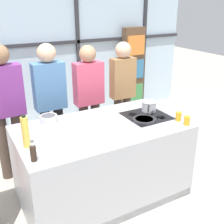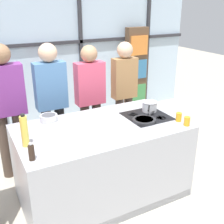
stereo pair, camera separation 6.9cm
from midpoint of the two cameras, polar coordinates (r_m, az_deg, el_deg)
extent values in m
plane|color=#BCB29E|center=(3.68, -1.34, -16.18)|extent=(18.00, 18.00, 0.00)
cube|color=silver|center=(5.34, -13.96, 11.81)|extent=(6.40, 0.04, 2.80)
cube|color=#2D2D33|center=(5.27, -13.95, 13.23)|extent=(6.40, 0.06, 0.06)
cube|color=#2D2D33|center=(5.53, -5.95, 12.64)|extent=(0.06, 0.06, 2.80)
cube|color=#2D2D33|center=(6.26, 7.52, 13.63)|extent=(0.06, 0.06, 2.80)
cube|color=brown|center=(6.06, 5.21, 8.46)|extent=(0.47, 0.16, 1.76)
cube|color=#3D8447|center=(6.11, 5.53, 3.76)|extent=(0.40, 0.03, 0.39)
cube|color=teal|center=(5.97, 5.72, 8.60)|extent=(0.40, 0.03, 0.39)
cube|color=orange|center=(5.88, 5.90, 13.29)|extent=(0.40, 0.03, 0.39)
cube|color=#A8AAB2|center=(3.41, -1.41, -9.98)|extent=(1.92, 1.09, 0.93)
cube|color=black|center=(3.49, 7.65, -0.91)|extent=(0.52, 0.52, 0.01)
cube|color=black|center=(3.29, 3.10, -20.48)|extent=(1.88, 0.03, 0.10)
cylinder|color=#38383D|center=(3.33, 7.13, -2.00)|extent=(0.13, 0.13, 0.01)
cylinder|color=#38383D|center=(3.47, 10.52, -1.20)|extent=(0.13, 0.13, 0.01)
cylinder|color=#38383D|center=(3.52, 4.82, -0.57)|extent=(0.13, 0.13, 0.01)
cylinder|color=#38383D|center=(3.66, 8.12, 0.13)|extent=(0.13, 0.13, 0.01)
cylinder|color=#47382D|center=(4.04, -17.53, -6.05)|extent=(0.15, 0.15, 0.90)
cylinder|color=#47382D|center=(4.02, -20.41, -6.59)|extent=(0.15, 0.15, 0.90)
cube|color=#7A3384|center=(3.74, -20.39, 4.18)|extent=(0.46, 0.21, 0.65)
sphere|color=#8C6647|center=(3.64, -21.31, 10.91)|extent=(0.25, 0.25, 0.25)
cylinder|color=black|center=(4.16, -9.85, -4.61)|extent=(0.13, 0.13, 0.88)
cylinder|color=black|center=(4.11, -12.36, -5.13)|extent=(0.13, 0.13, 0.88)
cube|color=#4C7AAD|center=(3.86, -11.90, 5.25)|extent=(0.42, 0.19, 0.63)
sphere|color=#D8AD8C|center=(3.76, -12.42, 11.69)|extent=(0.25, 0.25, 0.25)
cylinder|color=#47382D|center=(4.35, -2.64, -3.28)|extent=(0.13, 0.13, 0.85)
cylinder|color=#47382D|center=(4.28, -4.93, -3.78)|extent=(0.13, 0.13, 0.85)
cube|color=#DB4C6B|center=(4.06, -4.03, 5.83)|extent=(0.42, 0.19, 0.61)
sphere|color=tan|center=(3.96, -4.19, 11.73)|extent=(0.24, 0.24, 0.24)
cylinder|color=#47382D|center=(4.60, 3.75, -1.85)|extent=(0.12, 0.12, 0.85)
cylinder|color=#47382D|center=(4.52, 1.89, -2.26)|extent=(0.12, 0.12, 0.85)
cube|color=#A37547|center=(4.31, 3.01, 6.89)|extent=(0.38, 0.17, 0.61)
sphere|color=#D8AD8C|center=(4.23, 3.12, 12.48)|extent=(0.24, 0.24, 0.24)
cylinder|color=#232326|center=(3.32, 7.15, -1.67)|extent=(0.28, 0.28, 0.03)
cylinder|color=#B26B2D|center=(3.32, 7.16, -1.47)|extent=(0.22, 0.22, 0.01)
cylinder|color=#232326|center=(3.54, 8.71, -0.15)|extent=(0.20, 0.14, 0.02)
cylinder|color=silver|center=(3.63, 8.18, 1.13)|extent=(0.19, 0.19, 0.13)
cylinder|color=silver|center=(3.61, 8.23, 2.02)|extent=(0.19, 0.19, 0.01)
cylinder|color=black|center=(3.45, 8.06, 0.75)|extent=(0.12, 0.14, 0.02)
cylinder|color=white|center=(3.21, -9.85, -2.89)|extent=(0.24, 0.24, 0.01)
cylinder|color=silver|center=(3.37, -12.14, -1.22)|extent=(0.20, 0.20, 0.08)
cylinder|color=#4C4C51|center=(3.36, -12.19, -0.69)|extent=(0.17, 0.17, 0.01)
cylinder|color=#E0CC4C|center=(2.82, -16.68, -3.79)|extent=(0.07, 0.07, 0.31)
cylinder|color=black|center=(2.75, -17.05, -0.63)|extent=(0.04, 0.04, 0.02)
cylinder|color=#332319|center=(2.60, -15.30, -8.00)|extent=(0.06, 0.06, 0.14)
sphere|color=#B2B2B7|center=(2.56, -15.49, -6.28)|extent=(0.03, 0.03, 0.03)
cylinder|color=orange|center=(3.30, 15.57, -1.83)|extent=(0.07, 0.07, 0.10)
cylinder|color=orange|center=(3.40, 13.98, -1.01)|extent=(0.07, 0.07, 0.10)
camera|label=1|loc=(0.03, -89.40, 0.24)|focal=45.00mm
camera|label=2|loc=(0.03, 90.60, -0.24)|focal=45.00mm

